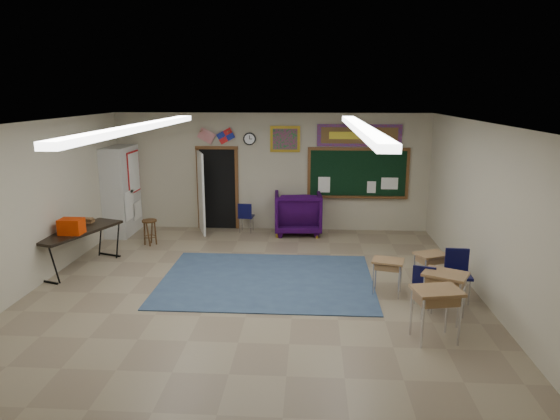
# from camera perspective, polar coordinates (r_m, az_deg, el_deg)

# --- Properties ---
(floor) EXTENTS (9.00, 9.00, 0.00)m
(floor) POSITION_cam_1_polar(r_m,az_deg,el_deg) (8.90, -3.26, -9.86)
(floor) COLOR gray
(floor) RESTS_ON ground
(back_wall) EXTENTS (8.00, 0.04, 3.00)m
(back_wall) POSITION_cam_1_polar(r_m,az_deg,el_deg) (12.82, -0.98, 4.35)
(back_wall) COLOR #AFA78E
(back_wall) RESTS_ON floor
(front_wall) EXTENTS (8.00, 0.04, 3.00)m
(front_wall) POSITION_cam_1_polar(r_m,az_deg,el_deg) (4.26, -10.91, -15.00)
(front_wall) COLOR #AFA78E
(front_wall) RESTS_ON floor
(left_wall) EXTENTS (0.04, 9.00, 3.00)m
(left_wall) POSITION_cam_1_polar(r_m,az_deg,el_deg) (9.75, -27.43, -0.05)
(left_wall) COLOR #AFA78E
(left_wall) RESTS_ON floor
(right_wall) EXTENTS (0.04, 9.00, 3.00)m
(right_wall) POSITION_cam_1_polar(r_m,az_deg,el_deg) (8.88, 23.16, -0.79)
(right_wall) COLOR #AFA78E
(right_wall) RESTS_ON floor
(ceiling) EXTENTS (8.00, 9.00, 0.04)m
(ceiling) POSITION_cam_1_polar(r_m,az_deg,el_deg) (8.20, -3.54, 9.79)
(ceiling) COLOR silver
(ceiling) RESTS_ON back_wall
(area_rug) EXTENTS (4.00, 3.00, 0.02)m
(area_rug) POSITION_cam_1_polar(r_m,az_deg,el_deg) (9.61, -1.50, -7.97)
(area_rug) COLOR #37506A
(area_rug) RESTS_ON floor
(fluorescent_strips) EXTENTS (3.86, 6.00, 0.10)m
(fluorescent_strips) POSITION_cam_1_polar(r_m,az_deg,el_deg) (8.20, -3.53, 9.37)
(fluorescent_strips) COLOR white
(fluorescent_strips) RESTS_ON ceiling
(doorway) EXTENTS (1.10, 0.89, 2.16)m
(doorway) POSITION_cam_1_polar(r_m,az_deg,el_deg) (12.95, -7.67, 2.34)
(doorway) COLOR black
(doorway) RESTS_ON back_wall
(chalkboard) EXTENTS (2.55, 0.14, 1.30)m
(chalkboard) POSITION_cam_1_polar(r_m,az_deg,el_deg) (12.80, 8.89, 4.01)
(chalkboard) COLOR brown
(chalkboard) RESTS_ON back_wall
(bulletin_board) EXTENTS (2.10, 0.05, 0.55)m
(bulletin_board) POSITION_cam_1_polar(r_m,az_deg,el_deg) (12.69, 9.05, 8.41)
(bulletin_board) COLOR #AE1D0E
(bulletin_board) RESTS_ON back_wall
(framed_art_print) EXTENTS (0.75, 0.05, 0.65)m
(framed_art_print) POSITION_cam_1_polar(r_m,az_deg,el_deg) (12.66, 0.59, 8.11)
(framed_art_print) COLOR #A2801F
(framed_art_print) RESTS_ON back_wall
(wall_clock) EXTENTS (0.32, 0.05, 0.32)m
(wall_clock) POSITION_cam_1_polar(r_m,az_deg,el_deg) (12.74, -3.50, 8.12)
(wall_clock) COLOR black
(wall_clock) RESTS_ON back_wall
(wall_flags) EXTENTS (1.16, 0.06, 0.70)m
(wall_flags) POSITION_cam_1_polar(r_m,az_deg,el_deg) (12.83, -7.34, 8.66)
(wall_flags) COLOR red
(wall_flags) RESTS_ON back_wall
(storage_cabinet) EXTENTS (0.59, 1.25, 2.20)m
(storage_cabinet) POSITION_cam_1_polar(r_m,az_deg,el_deg) (13.09, -17.64, 2.12)
(storage_cabinet) COLOR beige
(storage_cabinet) RESTS_ON floor
(wingback_armchair) EXTENTS (1.22, 1.26, 1.08)m
(wingback_armchair) POSITION_cam_1_polar(r_m,az_deg,el_deg) (12.63, 2.04, -0.25)
(wingback_armchair) COLOR #1E042E
(wingback_armchair) RESTS_ON floor
(student_chair_reading) EXTENTS (0.42, 0.42, 0.77)m
(student_chair_reading) POSITION_cam_1_polar(r_m,az_deg,el_deg) (12.77, -3.87, -0.82)
(student_chair_reading) COLOR black
(student_chair_reading) RESTS_ON floor
(student_chair_desk_a) EXTENTS (0.50, 0.50, 0.80)m
(student_chair_desk_a) POSITION_cam_1_polar(r_m,az_deg,el_deg) (8.60, 16.14, -8.37)
(student_chair_desk_a) COLOR black
(student_chair_desk_a) RESTS_ON floor
(student_chair_desk_b) EXTENTS (0.47, 0.47, 0.89)m
(student_chair_desk_b) POSITION_cam_1_polar(r_m,az_deg,el_deg) (9.08, 19.67, -7.18)
(student_chair_desk_b) COLOR black
(student_chair_desk_b) RESTS_ON floor
(student_desk_front_left) EXTENTS (0.62, 0.52, 0.64)m
(student_desk_front_left) POSITION_cam_1_polar(r_m,az_deg,el_deg) (9.07, 12.17, -7.28)
(student_desk_front_left) COLOR #9D7849
(student_desk_front_left) RESTS_ON floor
(student_desk_front_right) EXTENTS (0.66, 0.59, 0.65)m
(student_desk_front_right) POSITION_cam_1_polar(r_m,az_deg,el_deg) (9.59, 16.78, -6.39)
(student_desk_front_right) COLOR #9D7849
(student_desk_front_right) RESTS_ON floor
(student_desk_back_left) EXTENTS (0.74, 0.61, 0.79)m
(student_desk_back_left) POSITION_cam_1_polar(r_m,az_deg,el_deg) (7.61, 17.35, -11.05)
(student_desk_back_left) COLOR #9D7849
(student_desk_back_left) RESTS_ON floor
(student_desk_back_right) EXTENTS (0.80, 0.73, 0.77)m
(student_desk_back_right) POSITION_cam_1_polar(r_m,az_deg,el_deg) (8.32, 18.24, -9.04)
(student_desk_back_right) COLOR #9D7849
(student_desk_back_right) RESTS_ON floor
(folding_table) EXTENTS (1.25, 2.05, 1.11)m
(folding_table) POSITION_cam_1_polar(r_m,az_deg,el_deg) (10.88, -22.00, -4.02)
(folding_table) COLOR black
(folding_table) RESTS_ON floor
(wooden_stool) EXTENTS (0.34, 0.34, 0.60)m
(wooden_stool) POSITION_cam_1_polar(r_m,az_deg,el_deg) (12.07, -14.64, -2.45)
(wooden_stool) COLOR #553419
(wooden_stool) RESTS_ON floor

